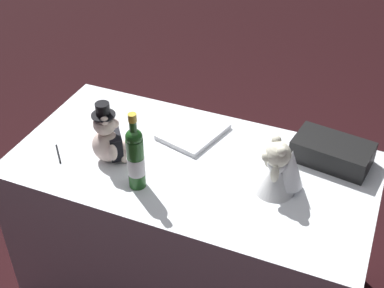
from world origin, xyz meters
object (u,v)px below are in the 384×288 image
teddy_bear_groom (109,139)px  signing_pen (58,153)px  teddy_bear_bride (280,170)px  guestbook (193,132)px  champagne_bottle (136,157)px  gift_case_black (332,152)px

teddy_bear_groom → signing_pen: teddy_bear_groom is taller
teddy_bear_bride → guestbook: 0.50m
champagne_bottle → guestbook: champagne_bottle is taller
teddy_bear_groom → signing_pen: bearing=-165.0°
teddy_bear_bride → signing_pen: teddy_bear_bride is taller
teddy_bear_groom → gift_case_black: 0.92m
champagne_bottle → guestbook: size_ratio=1.21×
gift_case_black → guestbook: bearing=-176.1°
teddy_bear_bride → champagne_bottle: 0.55m
teddy_bear_bride → gift_case_black: size_ratio=0.70×
teddy_bear_groom → guestbook: (0.25, 0.30, -0.09)m
teddy_bear_bride → guestbook: size_ratio=0.85×
champagne_bottle → guestbook: bearing=80.2°
teddy_bear_groom → guestbook: bearing=49.8°
teddy_bear_bride → guestbook: teddy_bear_bride is taller
gift_case_black → teddy_bear_bride: bearing=-121.3°
signing_pen → teddy_bear_groom: bearing=15.0°
teddy_bear_bride → signing_pen: 0.93m
teddy_bear_groom → guestbook: 0.40m
champagne_bottle → gift_case_black: (0.67, 0.44, -0.09)m
signing_pen → gift_case_black: 1.15m
teddy_bear_groom → guestbook: teddy_bear_groom is taller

